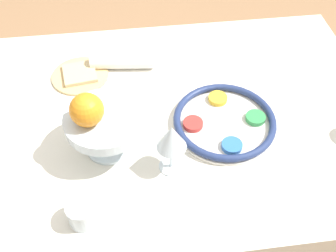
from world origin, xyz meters
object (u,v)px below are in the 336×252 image
(wine_glass, at_px, (172,139))
(bread_plate, at_px, (80,75))
(fruit_stand, at_px, (105,124))
(orange_fruit, at_px, (87,110))
(napkin_roll, at_px, (122,61))
(seder_plate, at_px, (224,121))
(cup_mid, at_px, (82,213))

(wine_glass, xyz_separation_m, bread_plate, (0.24, -0.38, -0.10))
(fruit_stand, relative_size, orange_fruit, 2.47)
(orange_fruit, relative_size, napkin_roll, 0.40)
(wine_glass, xyz_separation_m, fruit_stand, (0.15, -0.08, -0.02))
(seder_plate, relative_size, orange_fruit, 3.48)
(bread_plate, xyz_separation_m, napkin_roll, (-0.13, -0.03, 0.02))
(seder_plate, xyz_separation_m, cup_mid, (0.38, 0.24, 0.02))
(seder_plate, height_order, orange_fruit, orange_fruit)
(wine_glass, distance_m, bread_plate, 0.46)
(orange_fruit, xyz_separation_m, cup_mid, (0.03, 0.19, -0.13))
(seder_plate, bearing_deg, bread_plate, -32.39)
(cup_mid, bearing_deg, napkin_roll, -102.32)
(fruit_stand, relative_size, bread_plate, 1.15)
(orange_fruit, bearing_deg, fruit_stand, -160.80)
(seder_plate, distance_m, fruit_stand, 0.33)
(seder_plate, relative_size, wine_glass, 1.87)
(orange_fruit, relative_size, bread_plate, 0.46)
(bread_plate, height_order, cup_mid, cup_mid)
(bread_plate, bearing_deg, orange_fruit, 98.69)
(bread_plate, bearing_deg, napkin_roll, -167.46)
(napkin_roll, relative_size, cup_mid, 2.97)
(orange_fruit, height_order, cup_mid, orange_fruit)
(seder_plate, bearing_deg, fruit_stand, 6.77)
(fruit_stand, relative_size, napkin_roll, 1.00)
(fruit_stand, bearing_deg, seder_plate, -173.23)
(wine_glass, xyz_separation_m, cup_mid, (0.22, 0.12, -0.08))
(fruit_stand, height_order, bread_plate, fruit_stand)
(fruit_stand, distance_m, bread_plate, 0.32)
(napkin_roll, bearing_deg, fruit_stand, 80.88)
(seder_plate, relative_size, bread_plate, 1.61)
(napkin_roll, bearing_deg, cup_mid, 77.68)
(wine_glass, bearing_deg, fruit_stand, -28.43)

